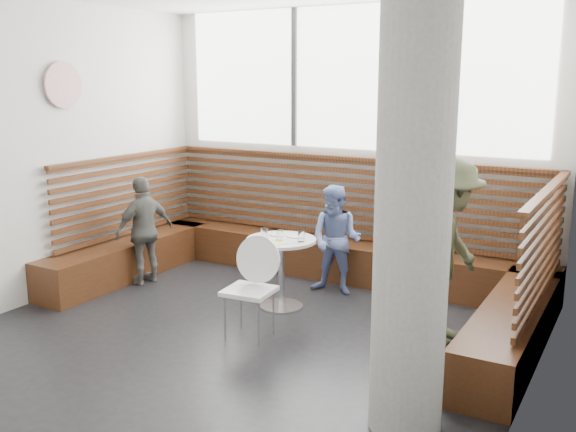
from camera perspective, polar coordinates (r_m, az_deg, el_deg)
The scene contains 15 objects.
room at distance 5.58m, azimuth -5.09°, elevation 4.17°, with size 5.00×5.00×3.20m.
booth at distance 7.32m, azimuth 3.01°, elevation -3.43°, with size 5.00×2.50×1.44m.
concrete_column at distance 4.22m, azimuth 11.10°, elevation 1.37°, with size 0.50×0.50×3.20m, color gray.
wall_art at distance 7.48m, azimuth -19.35°, elevation 10.93°, with size 0.50×0.50×0.03m, color white.
cafe_table at distance 6.68m, azimuth -0.61°, elevation -3.79°, with size 0.73×0.73×0.75m.
cafe_chair at distance 5.97m, azimuth -3.10°, elevation -5.65°, with size 0.45×0.44×0.94m.
adult_man at distance 5.95m, azimuth 14.00°, elevation -3.07°, with size 1.09×0.63×1.69m, color #434830.
child_back at distance 7.15m, azimuth 4.31°, elevation -2.14°, with size 0.60×0.46×1.22m, color #6577B0.
child_left at distance 7.67m, azimuth -12.63°, elevation -1.24°, with size 0.74×0.31×1.27m, color #5B5A53.
plate_near at distance 6.78m, azimuth -0.90°, elevation -1.64°, with size 0.18×0.18×0.01m, color white.
plate_far at distance 6.71m, azimuth 0.68°, elevation -1.79°, with size 0.18×0.18×0.01m, color white.
glass_left at distance 6.63m, azimuth -2.11°, elevation -1.54°, with size 0.07×0.07×0.11m, color white.
glass_mid at distance 6.55m, azimuth -0.74°, elevation -1.72°, with size 0.07×0.07×0.11m, color white.
glass_right at distance 6.50m, azimuth 1.17°, elevation -1.82°, with size 0.07×0.07×0.11m, color white.
menu_card at distance 6.49m, azimuth -1.06°, elevation -2.33°, with size 0.22×0.15×0.00m, color #A5C64C.
Camera 1 is at (3.16, -4.53, 2.37)m, focal length 40.00 mm.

